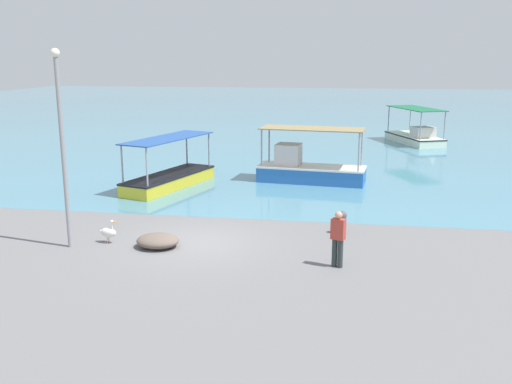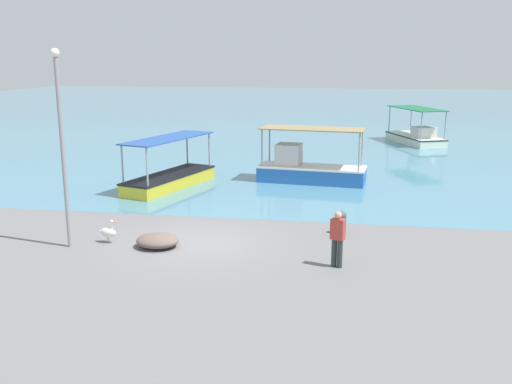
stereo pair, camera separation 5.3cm
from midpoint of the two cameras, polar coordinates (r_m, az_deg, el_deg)
name	(u,v)px [view 2 (the right image)]	position (r m, az deg, el deg)	size (l,w,h in m)	color
ground	(199,242)	(19.09, -5.66, -5.05)	(120.00, 120.00, 0.00)	slate
harbor_water	(307,110)	(65.93, 5.11, 8.17)	(110.00, 90.00, 0.00)	teal
fishing_boat_near_left	(170,177)	(27.12, -8.58, 1.50)	(3.22, 5.82, 2.35)	gold
fishing_boat_far_left	(308,168)	(28.06, 5.29, 2.39)	(5.37, 2.37, 2.65)	blue
fishing_boat_center	(416,136)	(41.87, 15.76, 5.43)	(3.88, 5.68, 2.47)	white
pelican	(108,232)	(19.49, -14.47, -3.88)	(0.80, 0.37, 0.80)	#E0997A
lamp_post	(62,140)	(18.78, -18.76, 4.97)	(0.28, 0.28, 6.27)	gray
mooring_bollard	(342,222)	(20.05, 8.66, -2.95)	(0.31, 0.31, 0.80)	#47474C
fisherman_standing	(337,237)	(16.76, 8.24, -4.52)	(0.45, 0.35, 1.69)	#2C3536
net_pile	(158,241)	(18.77, -9.73, -4.82)	(1.39, 1.18, 0.43)	#66574D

